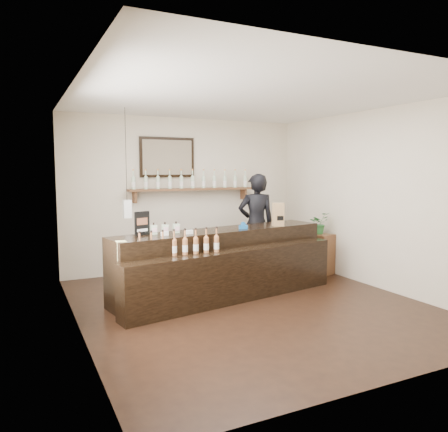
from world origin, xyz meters
name	(u,v)px	position (x,y,z in m)	size (l,w,h in m)	color
ground	(250,305)	(0.00, 0.00, 0.00)	(5.00, 5.00, 0.00)	black
room_shell	(251,181)	(0.00, 0.00, 1.70)	(5.00, 5.00, 5.00)	beige
back_wall_decor	(179,175)	(-0.15, 2.37, 1.76)	(2.66, 0.96, 1.69)	#56311D
counter	(225,265)	(-0.10, 0.57, 0.46)	(3.52, 1.51, 1.13)	black
promo_sign	(142,223)	(-1.32, 0.64, 1.13)	(0.23, 0.09, 0.33)	black
paper_bag	(278,215)	(0.87, 0.67, 1.15)	(0.20, 0.17, 0.37)	#A07C4D
tape_dispenser	(243,226)	(0.22, 0.61, 1.01)	(0.13, 0.07, 0.11)	#175BA1
side_cabinet	(318,254)	(2.00, 1.08, 0.36)	(0.49, 0.58, 0.72)	#56311D
potted_plant	(319,223)	(2.00, 1.08, 0.91)	(0.35, 0.30, 0.38)	#29672F
shopkeeper	(256,218)	(0.98, 1.55, 1.01)	(0.74, 0.48, 2.02)	black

